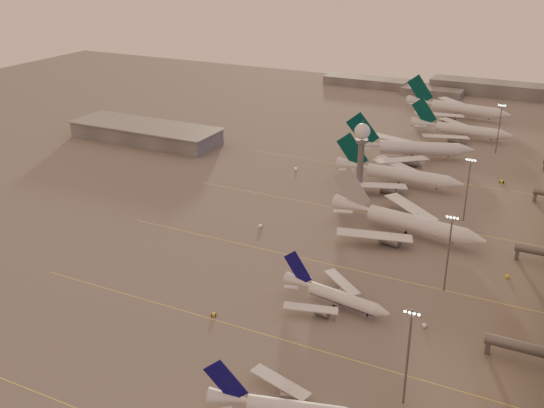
% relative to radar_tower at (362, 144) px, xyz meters
% --- Properties ---
extents(ground, '(700.00, 700.00, 0.00)m').
position_rel_radar_tower_xyz_m(ground, '(-5.00, -120.00, -20.95)').
color(ground, '#5E5B5B').
rests_on(ground, ground).
extents(taxiway_markings, '(180.00, 185.25, 0.02)m').
position_rel_radar_tower_xyz_m(taxiway_markings, '(25.00, -64.00, -20.94)').
color(taxiway_markings, '#EBDC52').
rests_on(taxiway_markings, ground).
extents(hangar, '(82.00, 27.00, 8.50)m').
position_rel_radar_tower_xyz_m(hangar, '(-125.00, 20.00, -16.63)').
color(hangar, slate).
rests_on(hangar, ground).
extents(radar_tower, '(6.40, 6.40, 31.10)m').
position_rel_radar_tower_xyz_m(radar_tower, '(0.00, 0.00, 0.00)').
color(radar_tower, slate).
rests_on(radar_tower, ground).
extents(mast_a, '(3.60, 0.56, 25.00)m').
position_rel_radar_tower_xyz_m(mast_a, '(53.00, -120.00, -7.21)').
color(mast_a, slate).
rests_on(mast_a, ground).
extents(mast_b, '(3.60, 0.56, 25.00)m').
position_rel_radar_tower_xyz_m(mast_b, '(50.00, -65.00, -7.21)').
color(mast_b, slate).
rests_on(mast_b, ground).
extents(mast_c, '(3.60, 0.56, 25.00)m').
position_rel_radar_tower_xyz_m(mast_c, '(45.00, -10.00, -7.21)').
color(mast_c, slate).
rests_on(mast_c, ground).
extents(mast_d, '(3.60, 0.56, 25.00)m').
position_rel_radar_tower_xyz_m(mast_d, '(43.00, 80.00, -7.21)').
color(mast_d, slate).
rests_on(mast_d, ground).
extents(distant_horizon, '(165.00, 37.50, 9.00)m').
position_rel_radar_tower_xyz_m(distant_horizon, '(-2.38, 205.14, -17.06)').
color(distant_horizon, slate).
rests_on(distant_horizon, ground).
extents(narrowbody_mid, '(35.00, 27.74, 13.74)m').
position_rel_radar_tower_xyz_m(narrowbody_mid, '(23.79, -88.11, -18.17)').
color(narrowbody_mid, silver).
rests_on(narrowbody_mid, ground).
extents(widebody_white, '(58.82, 46.79, 20.79)m').
position_rel_radar_tower_xyz_m(widebody_white, '(28.79, -31.54, -17.34)').
color(widebody_white, silver).
rests_on(widebody_white, ground).
extents(greentail_a, '(56.61, 45.72, 20.56)m').
position_rel_radar_tower_xyz_m(greentail_a, '(12.31, 15.07, -17.32)').
color(greentail_a, silver).
rests_on(greentail_a, ground).
extents(greentail_b, '(58.81, 46.70, 22.23)m').
position_rel_radar_tower_xyz_m(greentail_b, '(7.11, 53.05, -17.02)').
color(greentail_b, silver).
rests_on(greentail_b, ground).
extents(greentail_c, '(54.11, 43.66, 19.64)m').
position_rel_radar_tower_xyz_m(greentail_c, '(22.16, 98.12, -17.48)').
color(greentail_c, silver).
rests_on(greentail_c, ground).
extents(greentail_d, '(63.10, 50.70, 22.95)m').
position_rel_radar_tower_xyz_m(greentail_d, '(11.58, 140.56, -16.89)').
color(greentail_d, silver).
rests_on(greentail_d, ground).
extents(gsv_tug_mid, '(3.18, 3.69, 0.90)m').
position_rel_radar_tower_xyz_m(gsv_tug_mid, '(-4.87, -108.41, -20.48)').
color(gsv_tug_mid, yellow).
rests_on(gsv_tug_mid, ground).
extents(gsv_truck_b, '(5.45, 3.20, 2.08)m').
position_rel_radar_tower_xyz_m(gsv_truck_b, '(50.03, -87.37, -19.89)').
color(gsv_truck_b, white).
rests_on(gsv_truck_b, ground).
extents(gsv_truck_c, '(5.00, 6.04, 2.37)m').
position_rel_radar_tower_xyz_m(gsv_truck_c, '(-20.22, -49.64, -19.74)').
color(gsv_truck_c, white).
rests_on(gsv_truck_c, ground).
extents(gsv_catering_b, '(4.87, 2.79, 3.77)m').
position_rel_radar_tower_xyz_m(gsv_catering_b, '(66.16, -48.61, -19.06)').
color(gsv_catering_b, yellow).
rests_on(gsv_catering_b, ground).
extents(gsv_tug_far, '(3.98, 3.89, 0.99)m').
position_rel_radar_tower_xyz_m(gsv_tug_far, '(18.18, -22.31, -20.44)').
color(gsv_tug_far, yellow).
rests_on(gsv_tug_far, ground).
extents(gsv_truck_d, '(4.03, 6.31, 2.40)m').
position_rel_radar_tower_xyz_m(gsv_truck_d, '(-34.98, 12.95, -19.73)').
color(gsv_truck_d, white).
rests_on(gsv_truck_d, ground).
extents(gsv_tug_hangar, '(4.11, 2.63, 1.13)m').
position_rel_radar_tower_xyz_m(gsv_tug_hangar, '(51.99, 38.06, -20.37)').
color(gsv_tug_hangar, yellow).
rests_on(gsv_tug_hangar, ground).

